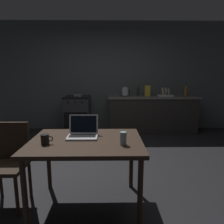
{
  "coord_description": "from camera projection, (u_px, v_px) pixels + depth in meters",
  "views": [
    {
      "loc": [
        0.15,
        -2.76,
        1.42
      ],
      "look_at": [
        0.2,
        0.66,
        0.78
      ],
      "focal_mm": 32.54,
      "sensor_mm": 36.0,
      "label": 1
    }
  ],
  "objects": [
    {
      "name": "coffee_mug",
      "position": [
        45.0,
        139.0,
        1.96
      ],
      "size": [
        0.12,
        0.08,
        0.1
      ],
      "color": "black",
      "rests_on": "dining_table"
    },
    {
      "name": "chair",
      "position": [
        9.0,
        158.0,
        2.2
      ],
      "size": [
        0.4,
        0.4,
        0.9
      ],
      "rotation": [
        0.0,
        0.0,
        -0.01
      ],
      "color": "#2D2116",
      "rests_on": "ground_plane"
    },
    {
      "name": "dining_table",
      "position": [
        86.0,
        147.0,
        2.1
      ],
      "size": [
        1.15,
        0.85,
        0.75
      ],
      "color": "#332319",
      "rests_on": "ground_plane"
    },
    {
      "name": "back_wall",
      "position": [
        115.0,
        77.0,
        5.19
      ],
      "size": [
        6.4,
        0.1,
        2.69
      ],
      "primitive_type": "cube",
      "color": "#4B4F4F",
      "rests_on": "ground_plane"
    },
    {
      "name": "cereal_box",
      "position": [
        147.0,
        91.0,
        4.94
      ],
      "size": [
        0.13,
        0.05,
        0.26
      ],
      "color": "gold",
      "rests_on": "kitchen_counter"
    },
    {
      "name": "drinking_glass",
      "position": [
        123.0,
        138.0,
        1.94
      ],
      "size": [
        0.07,
        0.07,
        0.13
      ],
      "color": "#99B7C6",
      "rests_on": "dining_table"
    },
    {
      "name": "bottle",
      "position": [
        186.0,
        91.0,
        4.88
      ],
      "size": [
        0.06,
        0.06,
        0.29
      ],
      "color": "#8C601E",
      "rests_on": "kitchen_counter"
    },
    {
      "name": "electric_kettle",
      "position": [
        125.0,
        92.0,
        4.91
      ],
      "size": [
        0.19,
        0.17,
        0.22
      ],
      "color": "black",
      "rests_on": "kitchen_counter"
    },
    {
      "name": "dish_rack",
      "position": [
        165.0,
        94.0,
        4.94
      ],
      "size": [
        0.34,
        0.26,
        0.21
      ],
      "color": "silver",
      "rests_on": "kitchen_counter"
    },
    {
      "name": "frying_pan",
      "position": [
        78.0,
        95.0,
        4.88
      ],
      "size": [
        0.23,
        0.4,
        0.05
      ],
      "color": "gray",
      "rests_on": "stove_oven"
    },
    {
      "name": "laptop",
      "position": [
        83.0,
        132.0,
        2.19
      ],
      "size": [
        0.32,
        0.27,
        0.22
      ],
      "rotation": [
        0.0,
        0.0,
        0.13
      ],
      "color": "silver",
      "rests_on": "dining_table"
    },
    {
      "name": "kitchen_counter",
      "position": [
        152.0,
        114.0,
        5.02
      ],
      "size": [
        2.16,
        0.64,
        0.89
      ],
      "color": "#282623",
      "rests_on": "ground_plane"
    },
    {
      "name": "ground_plane",
      "position": [
        99.0,
        172.0,
        2.97
      ],
      "size": [
        12.0,
        12.0,
        0.0
      ],
      "primitive_type": "plane",
      "color": "black"
    },
    {
      "name": "stove_oven",
      "position": [
        78.0,
        114.0,
        4.99
      ],
      "size": [
        0.6,
        0.62,
        0.89
      ],
      "color": "#2D2D30",
      "rests_on": "ground_plane"
    },
    {
      "name": "bottle_b",
      "position": [
        138.0,
        91.0,
        4.99
      ],
      "size": [
        0.07,
        0.07,
        0.25
      ],
      "color": "#2D2D33",
      "rests_on": "kitchen_counter"
    }
  ]
}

